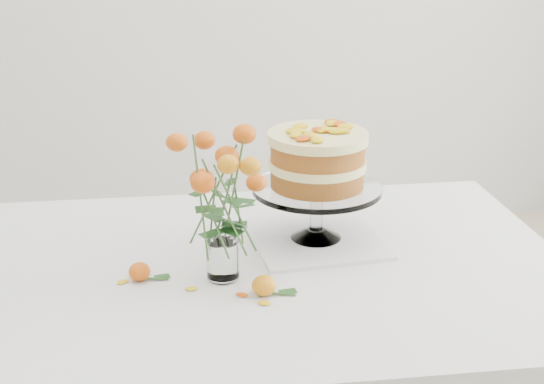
# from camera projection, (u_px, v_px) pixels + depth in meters

# --- Properties ---
(table) EXTENTS (1.43, 0.93, 0.76)m
(table) POSITION_uv_depth(u_px,v_px,m) (245.00, 298.00, 1.68)
(table) COLOR tan
(table) RESTS_ON ground
(napkin) EXTENTS (0.32, 0.32, 0.01)m
(napkin) POSITION_uv_depth(u_px,v_px,m) (316.00, 239.00, 1.77)
(napkin) COLOR white
(napkin) RESTS_ON table
(cake_stand) EXTENTS (0.30, 0.30, 0.27)m
(cake_stand) POSITION_uv_depth(u_px,v_px,m) (317.00, 165.00, 1.70)
(cake_stand) COLOR white
(cake_stand) RESTS_ON napkin
(rose_vase) EXTENTS (0.27, 0.27, 0.34)m
(rose_vase) POSITION_uv_depth(u_px,v_px,m) (221.00, 189.00, 1.52)
(rose_vase) COLOR white
(rose_vase) RESTS_ON table
(loose_rose_near) EXTENTS (0.09, 0.05, 0.04)m
(loose_rose_near) POSITION_uv_depth(u_px,v_px,m) (264.00, 286.00, 1.51)
(loose_rose_near) COLOR orange
(loose_rose_near) RESTS_ON table
(loose_rose_far) EXTENTS (0.08, 0.05, 0.04)m
(loose_rose_far) POSITION_uv_depth(u_px,v_px,m) (140.00, 272.00, 1.57)
(loose_rose_far) COLOR #DB4A0A
(loose_rose_far) RESTS_ON table
(stray_petal_a) EXTENTS (0.03, 0.02, 0.00)m
(stray_petal_a) POSITION_uv_depth(u_px,v_px,m) (191.00, 289.00, 1.54)
(stray_petal_a) COLOR yellow
(stray_petal_a) RESTS_ON table
(stray_petal_b) EXTENTS (0.03, 0.02, 0.00)m
(stray_petal_b) POSITION_uv_depth(u_px,v_px,m) (242.00, 295.00, 1.52)
(stray_petal_b) COLOR yellow
(stray_petal_b) RESTS_ON table
(stray_petal_c) EXTENTS (0.03, 0.02, 0.00)m
(stray_petal_c) POSITION_uv_depth(u_px,v_px,m) (264.00, 303.00, 1.48)
(stray_petal_c) COLOR yellow
(stray_petal_c) RESTS_ON table
(stray_petal_d) EXTENTS (0.03, 0.02, 0.00)m
(stray_petal_d) POSITION_uv_depth(u_px,v_px,m) (123.00, 282.00, 1.57)
(stray_petal_d) COLOR yellow
(stray_petal_d) RESTS_ON table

